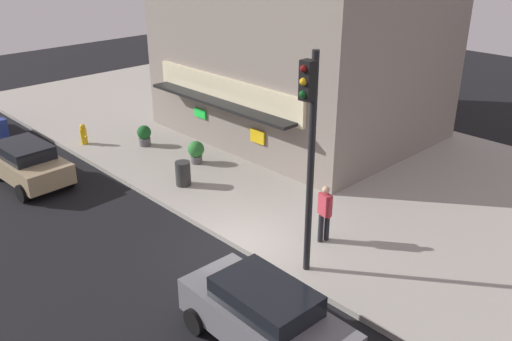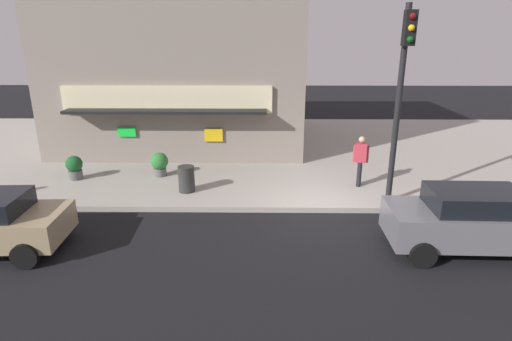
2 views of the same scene
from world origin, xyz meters
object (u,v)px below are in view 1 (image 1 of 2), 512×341
Objects in this scene: potted_plant_by_doorway at (144,135)px; potted_plant_by_window at (196,151)px; parked_car_tan at (26,162)px; pedestrian at (325,211)px; parked_car_grey at (265,317)px; traffic_light at (309,140)px; trash_can at (183,173)px; fire_hydrant at (83,134)px.

potted_plant_by_window reaches higher than potted_plant_by_doorway.
parked_car_tan is at bearing -120.81° from potted_plant_by_window.
parked_car_grey is at bearing -66.33° from pedestrian.
potted_plant_by_doorway is at bearing 177.05° from pedestrian.
traffic_light is 7.45m from trash_can.
traffic_light is 6.66× the size of fire_hydrant.
parked_car_tan is 0.97× the size of parked_car_grey.
potted_plant_by_doorway is 3.07m from potted_plant_by_window.
fire_hydrant is 5.46m from potted_plant_by_window.
traffic_light reaches higher than pedestrian.
pedestrian is (5.99, 0.66, 0.53)m from trash_can.
traffic_light reaches higher than parked_car_tan.
traffic_light reaches higher than parked_car_grey.
trash_can is at bearing 172.25° from traffic_light.
parked_car_tan is 12.37m from parked_car_grey.
traffic_light reaches higher than fire_hydrant.
potted_plant_by_doorway is 0.21× the size of parked_car_tan.
pedestrian is 10.34m from potted_plant_by_doorway.
parked_car_grey is (1.26, -2.73, -3.10)m from traffic_light.
potted_plant_by_doorway is (1.96, 1.79, 0.04)m from fire_hydrant.
traffic_light is 8.90m from potted_plant_by_window.
fire_hydrant is 0.99× the size of potted_plant_by_window.
parked_car_grey is (12.19, -4.82, 0.21)m from potted_plant_by_doorway.
fire_hydrant is at bearing 119.03° from parked_car_tan.
trash_can is 8.67m from parked_car_grey.
potted_plant_by_window is 6.29m from parked_car_tan.
fire_hydrant is at bearing -137.64° from potted_plant_by_doorway.
fire_hydrant is at bearing 178.65° from traffic_light.
parked_car_grey is (12.37, 0.17, 0.06)m from parked_car_tan.
traffic_light is at bearing 14.63° from parked_car_tan.
trash_can is at bearing -173.72° from pedestrian.
parked_car_tan reaches higher than trash_can.
potted_plant_by_window is at bearing 162.44° from traffic_light.
parked_car_tan is (1.78, -3.21, 0.19)m from fire_hydrant.
potted_plant_by_doorway is (-4.32, 1.19, 0.03)m from trash_can.
fire_hydrant is at bearing -174.59° from trash_can.
parked_car_tan reaches higher than potted_plant_by_window.
fire_hydrant is 2.65m from potted_plant_by_doorway.
potted_plant_by_doorway is 0.98× the size of potted_plant_by_window.
trash_can is 0.21× the size of parked_car_grey.
pedestrian is 11.40m from parked_car_tan.
parked_car_grey reaches higher than potted_plant_by_window.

